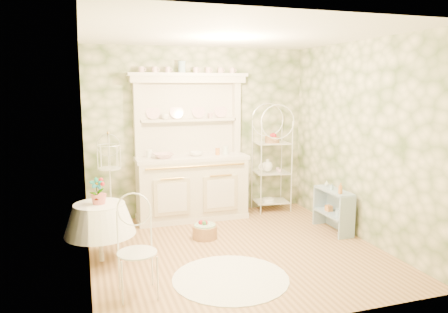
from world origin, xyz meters
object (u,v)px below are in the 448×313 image
object	(u,v)px
round_table	(100,230)
birdcage_stand	(110,184)
bakers_rack	(272,154)
floor_basket	(205,230)
kitchen_dresser	(191,147)
cafe_chair	(137,250)
side_shelf	(333,209)

from	to	relation	value
round_table	birdcage_stand	bearing A→B (deg)	80.36
bakers_rack	floor_basket	xyz separation A→B (m)	(-1.46, -1.01, -0.85)
kitchen_dresser	birdcage_stand	size ratio (longest dim) A/B	1.70
round_table	cafe_chair	bearing A→B (deg)	-72.87
round_table	birdcage_stand	size ratio (longest dim) A/B	0.57
cafe_chair	birdcage_stand	distance (m)	2.23
cafe_chair	bakers_rack	bearing A→B (deg)	62.22
floor_basket	round_table	bearing A→B (deg)	-164.99
birdcage_stand	cafe_chair	bearing A→B (deg)	-87.21
floor_basket	side_shelf	bearing A→B (deg)	-8.43
kitchen_dresser	bakers_rack	bearing A→B (deg)	2.20
side_shelf	round_table	world-z (taller)	round_table
floor_basket	birdcage_stand	bearing A→B (deg)	145.32
side_shelf	cafe_chair	world-z (taller)	cafe_chair
kitchen_dresser	birdcage_stand	xyz separation A→B (m)	(-1.26, -0.13, -0.47)
side_shelf	cafe_chair	size ratio (longest dim) A/B	0.79
floor_basket	kitchen_dresser	bearing A→B (deg)	86.45
kitchen_dresser	floor_basket	distance (m)	1.40
bakers_rack	round_table	xyz separation A→B (m)	(-2.86, -1.38, -0.58)
bakers_rack	cafe_chair	distance (m)	3.53
cafe_chair	birdcage_stand	xyz separation A→B (m)	(-0.11, 2.22, 0.19)
kitchen_dresser	side_shelf	size ratio (longest dim) A/B	3.05
birdcage_stand	side_shelf	bearing A→B (deg)	-19.85
side_shelf	cafe_chair	distance (m)	3.16
cafe_chair	floor_basket	world-z (taller)	cafe_chair
side_shelf	floor_basket	xyz separation A→B (m)	(-1.86, 0.28, -0.20)
bakers_rack	round_table	world-z (taller)	bakers_rack
bakers_rack	birdcage_stand	distance (m)	2.68
kitchen_dresser	round_table	xyz separation A→B (m)	(-1.46, -1.33, -0.76)
birdcage_stand	floor_basket	xyz separation A→B (m)	(1.20, -0.83, -0.55)
side_shelf	floor_basket	distance (m)	1.89
birdcage_stand	floor_basket	distance (m)	1.56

